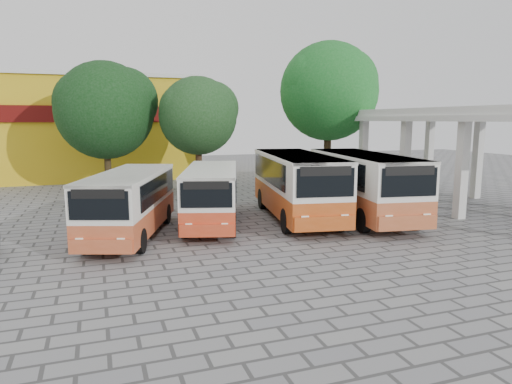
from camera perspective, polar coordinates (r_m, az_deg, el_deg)
name	(u,v)px	position (r m, az deg, el deg)	size (l,w,h in m)	color
ground	(335,242)	(18.48, 9.87, -6.12)	(90.00, 90.00, 0.00)	gray
terminal_shelter	(474,117)	(27.45, 25.59, 8.42)	(6.80, 15.80, 5.40)	silver
shophouse_block	(67,127)	(41.58, -22.60, 7.49)	(20.40, 10.40, 8.30)	gold
bus_far_left	(130,200)	(19.34, -15.47, -0.95)	(4.56, 7.89, 2.67)	#BD512A
bus_centre_left	(212,192)	(20.88, -5.57, -0.01)	(4.22, 7.73, 2.63)	red
bus_centre_right	(297,182)	(22.11, 5.12, 1.28)	(4.06, 9.07, 3.14)	#BE4A14
bus_far_right	(363,181)	(22.76, 13.27, 1.30)	(3.96, 9.06, 3.15)	#BA582E
tree_left	(106,107)	(31.67, -18.22, 10.04)	(6.64, 6.32, 8.54)	#41321A
tree_middle	(199,113)	(30.39, -7.17, 9.74)	(5.35, 5.09, 7.58)	#49301C
tree_right	(330,88)	(32.71, 9.20, 12.68)	(7.12, 6.78, 10.10)	#392917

